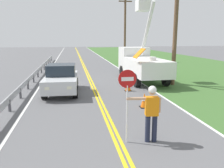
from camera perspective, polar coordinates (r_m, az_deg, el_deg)
name	(u,v)px	position (r m, az deg, el deg)	size (l,w,h in m)	color
grass_verge_right	(197,69)	(25.65, 20.51, 3.50)	(16.00, 110.00, 0.01)	#3D662D
centerline_yellow_left	(86,72)	(22.17, -6.59, 2.99)	(0.11, 110.00, 0.01)	yellow
centerline_yellow_right	(88,72)	(22.18, -6.13, 3.01)	(0.11, 110.00, 0.01)	yellow
edge_line_right	(123,71)	(22.68, 2.77, 3.25)	(0.12, 110.00, 0.01)	silver
edge_line_left	(48,73)	(22.24, -15.66, 2.67)	(0.12, 110.00, 0.01)	silver
flagger_worker	(151,110)	(7.29, 9.79, -6.46)	(1.08, 0.28, 1.83)	#1E2338
stop_sign_paddle	(127,90)	(6.97, 3.82, -1.49)	(0.56, 0.04, 2.33)	silver
utility_bucket_truck	(141,62)	(17.93, 7.15, 5.55)	(2.67, 6.84, 5.97)	white
oncoming_sedan_nearest	(61,79)	(13.94, -12.51, 1.18)	(2.04, 4.17, 1.70)	silver
utility_pole_near	(176,26)	(16.41, 15.56, 13.67)	(1.80, 0.28, 7.64)	brown
utility_pole_mid	(125,28)	(32.17, 3.26, 13.70)	(1.80, 0.28, 8.61)	brown
traffic_cone_lead	(144,101)	(10.98, 8.07, -4.11)	(0.40, 0.40, 0.70)	orange
traffic_cone_mid	(128,86)	(14.24, 4.04, -0.39)	(0.40, 0.40, 0.70)	orange
guardrail_left_shoulder	(36,73)	(18.93, -18.51, 2.58)	(0.10, 32.00, 0.71)	#9EA0A3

